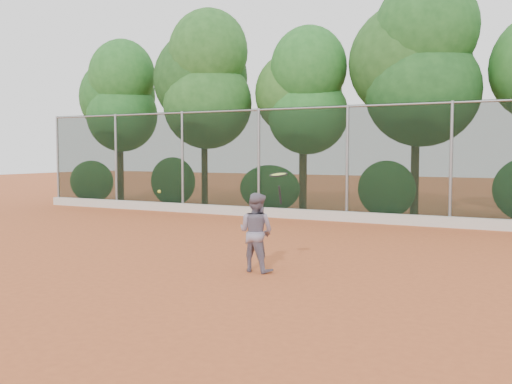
% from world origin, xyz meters
% --- Properties ---
extents(ground, '(80.00, 80.00, 0.00)m').
position_xyz_m(ground, '(0.00, 0.00, 0.00)').
color(ground, '#B7562B').
rests_on(ground, ground).
extents(concrete_curb, '(24.00, 0.20, 0.30)m').
position_xyz_m(concrete_curb, '(0.00, 6.82, 0.15)').
color(concrete_curb, beige).
rests_on(concrete_curb, ground).
extents(tennis_player, '(0.72, 0.59, 1.38)m').
position_xyz_m(tennis_player, '(0.93, -0.80, 0.69)').
color(tennis_player, slate).
rests_on(tennis_player, ground).
extents(chainlink_fence, '(24.09, 0.09, 3.50)m').
position_xyz_m(chainlink_fence, '(-0.00, 7.00, 1.86)').
color(chainlink_fence, black).
rests_on(chainlink_fence, ground).
extents(foliage_backdrop, '(23.70, 3.63, 7.55)m').
position_xyz_m(foliage_backdrop, '(-0.55, 8.98, 4.40)').
color(foliage_backdrop, '#3F2818').
rests_on(foliage_backdrop, ground).
extents(tennis_racket, '(0.38, 0.38, 0.55)m').
position_xyz_m(tennis_racket, '(1.38, -0.83, 1.66)').
color(tennis_racket, black).
rests_on(tennis_racket, ground).
extents(tennis_ball_in_flight, '(0.06, 0.06, 0.06)m').
position_xyz_m(tennis_ball_in_flight, '(-1.21, -0.71, 1.33)').
color(tennis_ball_in_flight, gold).
rests_on(tennis_ball_in_flight, ground).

